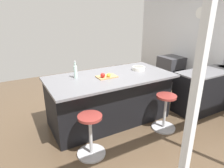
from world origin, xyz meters
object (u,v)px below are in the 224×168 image
kitchen_island (110,98)px  cutting_board (107,77)px  fruit_bowl (139,68)px  oven_range (170,71)px  apple_red (103,75)px  water_bottle (75,71)px  stool_by_window (165,113)px  stool_middle (91,137)px  apple_yellow (109,75)px

kitchen_island → cutting_board: cutting_board is taller
cutting_board → fruit_bowl: fruit_bowl is taller
oven_range → kitchen_island: (2.52, 0.89, 0.05)m
cutting_board → apple_red: (0.10, 0.04, 0.05)m
kitchen_island → water_bottle: bearing=-15.1°
stool_by_window → stool_middle: size_ratio=1.00×
stool_middle → fruit_bowl: size_ratio=2.65×
oven_range → stool_middle: size_ratio=1.27×
cutting_board → apple_red: bearing=21.8°
fruit_bowl → oven_range: bearing=-154.3°
stool_middle → water_bottle: bearing=-98.5°
apple_yellow → fruit_bowl: size_ratio=0.28×
stool_middle → apple_red: apple_red is taller
stool_middle → water_bottle: water_bottle is taller
stool_middle → apple_yellow: bearing=-135.9°
water_bottle → cutting_board: bearing=155.2°
apple_red → fruit_bowl: bearing=-171.9°
apple_red → apple_yellow: apple_red is taller
apple_yellow → water_bottle: (0.51, -0.30, 0.07)m
kitchen_island → water_bottle: (0.60, -0.16, 0.60)m
water_bottle → fruit_bowl: water_bottle is taller
water_bottle → oven_range: bearing=-166.8°
stool_middle → apple_red: size_ratio=8.02×
stool_middle → cutting_board: size_ratio=1.88×
oven_range → water_bottle: size_ratio=2.76×
fruit_bowl → apple_yellow: bearing=10.9°
stool_by_window → cutting_board: cutting_board is taller
apple_red → apple_yellow: 0.11m
oven_range → water_bottle: bearing=13.2°
cutting_board → apple_yellow: (-0.01, 0.06, 0.05)m
apple_red → water_bottle: size_ratio=0.27×
kitchen_island → stool_by_window: 1.08m
cutting_board → apple_red: size_ratio=4.26×
apple_red → fruit_bowl: (-0.88, -0.13, -0.02)m
stool_by_window → cutting_board: size_ratio=1.88×
apple_red → fruit_bowl: 0.89m
water_bottle → fruit_bowl: bearing=173.4°
kitchen_island → cutting_board: 0.50m
oven_range → fruit_bowl: 2.11m
oven_range → apple_red: apple_red is taller
oven_range → apple_yellow: size_ratio=12.02×
stool_middle → stool_by_window: bearing=180.0°
stool_by_window → stool_middle: bearing=0.0°
oven_range → water_bottle: water_bottle is taller
kitchen_island → stool_middle: size_ratio=3.46×
kitchen_island → fruit_bowl: size_ratio=9.15×
oven_range → stool_by_window: size_ratio=1.27×
fruit_bowl → apple_red: bearing=8.1°
oven_range → fruit_bowl: (1.83, 0.88, 0.56)m
oven_range → stool_middle: (3.26, 1.66, -0.11)m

